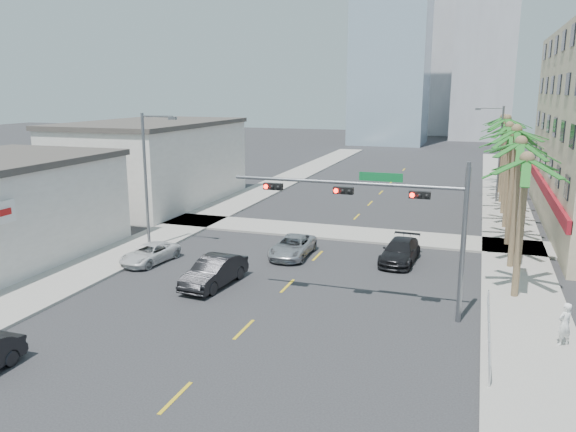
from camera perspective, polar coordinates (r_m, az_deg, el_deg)
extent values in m
plane|color=#262628|center=(22.36, -8.70, -15.31)|extent=(260.00, 260.00, 0.00)
cube|color=gray|center=(38.90, 22.02, -3.71)|extent=(4.00, 120.00, 0.15)
cube|color=gray|center=(44.31, -10.61, -1.04)|extent=(4.00, 120.00, 0.15)
cube|color=gray|center=(41.81, 5.28, -1.70)|extent=(80.00, 4.00, 0.15)
cube|color=maroon|center=(48.24, 24.60, 2.68)|extent=(0.30, 28.00, 0.80)
cube|color=beige|center=(54.24, -13.56, 5.11)|extent=(11.00, 18.00, 7.20)
cube|color=#99B2C6|center=(114.54, 10.59, 19.32)|extent=(14.00, 14.00, 48.00)
cube|color=#ADADB2|center=(143.32, 14.45, 16.57)|extent=(16.00, 16.00, 42.00)
cylinder|color=slate|center=(26.31, 17.36, -2.98)|extent=(0.24, 0.24, 7.20)
cylinder|color=slate|center=(26.42, 5.74, 3.39)|extent=(11.00, 0.16, 0.16)
cube|color=#0C662D|center=(26.03, 9.41, 3.93)|extent=(2.00, 0.05, 0.40)
cube|color=black|center=(25.77, 13.24, 2.09)|extent=(0.95, 0.28, 0.32)
sphere|color=#FF0C05|center=(25.65, 12.49, 2.08)|extent=(0.22, 0.22, 0.22)
cube|color=black|center=(26.33, 5.64, 2.59)|extent=(0.95, 0.28, 0.32)
sphere|color=#FF0C05|center=(26.25, 4.88, 2.57)|extent=(0.22, 0.22, 0.22)
cube|color=black|center=(27.33, -1.52, 3.02)|extent=(0.95, 0.28, 0.32)
sphere|color=#FF0C05|center=(27.29, -2.27, 3.00)|extent=(0.22, 0.22, 0.22)
cylinder|color=brown|center=(30.27, 22.53, -1.36)|extent=(0.36, 0.36, 7.20)
cylinder|color=brown|center=(35.31, 22.09, 0.88)|extent=(0.36, 0.36, 7.56)
cylinder|color=brown|center=(40.38, 21.76, 2.56)|extent=(0.36, 0.36, 7.92)
cylinder|color=brown|center=(45.57, 21.44, 3.19)|extent=(0.36, 0.36, 7.20)
cylinder|color=brown|center=(50.69, 21.24, 4.30)|extent=(0.36, 0.36, 7.56)
cylinder|color=brown|center=(55.82, 21.08, 5.20)|extent=(0.36, 0.36, 7.92)
cylinder|color=brown|center=(61.02, 20.90, 5.45)|extent=(0.36, 0.36, 7.20)
cylinder|color=brown|center=(66.17, 20.79, 6.12)|extent=(0.36, 0.36, 7.56)
cylinder|color=slate|center=(38.01, -14.24, 3.32)|extent=(0.20, 0.20, 9.00)
cylinder|color=slate|center=(36.99, -13.16, 9.83)|extent=(2.20, 0.12, 0.12)
cube|color=slate|center=(36.43, -11.66, 9.71)|extent=(0.50, 0.25, 0.18)
cylinder|color=slate|center=(55.75, 20.71, 5.78)|extent=(0.20, 0.20, 9.00)
cylinder|color=slate|center=(55.43, 19.91, 10.27)|extent=(2.20, 0.12, 0.12)
cube|color=slate|center=(55.43, 18.75, 10.25)|extent=(0.50, 0.25, 0.18)
cylinder|color=silver|center=(25.43, 19.73, -11.00)|extent=(0.08, 8.00, 0.08)
cylinder|color=silver|center=(25.29, 19.79, -10.27)|extent=(0.08, 8.00, 0.08)
cylinder|color=silver|center=(21.82, 19.80, -15.23)|extent=(0.08, 0.08, 1.00)
cylinder|color=silver|center=(23.62, 19.76, -13.01)|extent=(0.08, 0.08, 1.00)
cylinder|color=silver|center=(25.44, 19.72, -11.10)|extent=(0.08, 0.08, 1.00)
cylinder|color=silver|center=(27.29, 19.69, -9.45)|extent=(0.08, 0.08, 1.00)
cylinder|color=silver|center=(29.17, 19.66, -8.01)|extent=(0.08, 0.08, 1.00)
imported|color=silver|center=(35.66, -13.85, -3.73)|extent=(2.47, 4.41, 1.16)
imported|color=black|center=(30.90, -7.51, -5.62)|extent=(2.14, 4.93, 1.58)
imported|color=#B7B8BC|center=(35.92, 0.47, -3.11)|extent=(2.26, 4.75, 1.31)
imported|color=black|center=(35.39, 11.32, -3.53)|extent=(2.25, 4.93, 1.40)
imported|color=white|center=(26.00, 26.28, -9.81)|extent=(0.80, 0.77, 1.84)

